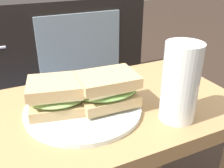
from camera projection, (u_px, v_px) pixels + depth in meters
name	position (u px, v px, depth m)	size (l,w,h in m)	color
side_table	(115.00, 135.00, 0.63)	(0.56, 0.36, 0.46)	#A37A4C
tv_cabinet	(48.00, 50.00, 1.45)	(0.96, 0.46, 0.58)	black
plate	(83.00, 109.00, 0.55)	(0.25, 0.25, 0.01)	silver
sandwich_front	(57.00, 96.00, 0.53)	(0.14, 0.12, 0.07)	tan
sandwich_back	(108.00, 89.00, 0.54)	(0.13, 0.10, 0.07)	tan
beer_glass	(180.00, 85.00, 0.50)	(0.07, 0.07, 0.16)	silver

